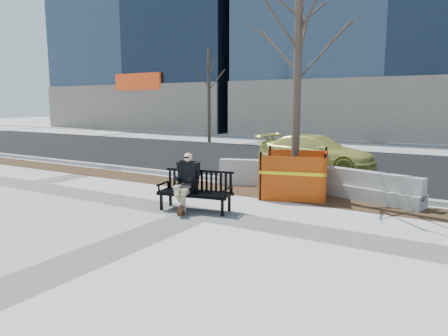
{
  "coord_description": "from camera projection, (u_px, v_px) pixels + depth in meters",
  "views": [
    {
      "loc": [
        5.05,
        -7.3,
        2.41
      ],
      "look_at": [
        0.17,
        0.77,
        0.93
      ],
      "focal_mm": 33.25,
      "sensor_mm": 36.0,
      "label": 1
    }
  ],
  "objects": [
    {
      "name": "tree_fence",
      "position": [
        294.0,
        196.0,
        10.89
      ],
      "size": [
        3.05,
        3.05,
        6.14
      ],
      "primitive_type": null,
      "rotation": [
        0.0,
        0.0,
        0.29
      ],
      "color": "#DE550E",
      "rests_on": "ground"
    },
    {
      "name": "seated_man",
      "position": [
        187.0,
        209.0,
        9.51
      ],
      "size": [
        0.72,
        1.01,
        1.29
      ],
      "primitive_type": null,
      "rotation": [
        0.0,
        0.0,
        0.19
      ],
      "color": "black",
      "rests_on": "ground"
    },
    {
      "name": "curb",
      "position": [
        268.0,
        184.0,
        12.11
      ],
      "size": [
        60.0,
        0.25,
        0.12
      ],
      "primitive_type": "cube",
      "color": "#9E9B93",
      "rests_on": "ground"
    },
    {
      "name": "ground",
      "position": [
        199.0,
        214.0,
        9.12
      ],
      "size": [
        120.0,
        120.0,
        0.0
      ],
      "primitive_type": "plane",
      "color": "beige",
      "rests_on": "ground"
    },
    {
      "name": "jersey_barrier_left",
      "position": [
        264.0,
        186.0,
        12.19
      ],
      "size": [
        2.71,
        1.32,
        0.77
      ],
      "primitive_type": null,
      "rotation": [
        0.0,
        0.0,
        0.31
      ],
      "color": "#AAA89F",
      "rests_on": "ground"
    },
    {
      "name": "asphalt_street",
      "position": [
        324.0,
        164.0,
        16.56
      ],
      "size": [
        60.0,
        10.4,
        0.01
      ],
      "primitive_type": "cube",
      "color": "black",
      "rests_on": "ground"
    },
    {
      "name": "far_tree_left",
      "position": [
        209.0,
        142.0,
        25.69
      ],
      "size": [
        2.83,
        2.83,
        6.1
      ],
      "primitive_type": null,
      "rotation": [
        0.0,
        0.0,
        -0.3
      ],
      "color": "#4C4031",
      "rests_on": "ground"
    },
    {
      "name": "bench",
      "position": [
        195.0,
        210.0,
        9.39
      ],
      "size": [
        1.79,
        0.92,
        0.91
      ],
      "primitive_type": null,
      "rotation": [
        0.0,
        0.0,
        0.19
      ],
      "color": "black",
      "rests_on": "ground"
    },
    {
      "name": "jersey_barrier_right",
      "position": [
        369.0,
        201.0,
        10.28
      ],
      "size": [
        2.65,
        1.23,
        0.75
      ],
      "primitive_type": null,
      "rotation": [
        0.0,
        0.0,
        -0.28
      ],
      "color": "#999790",
      "rests_on": "ground"
    },
    {
      "name": "mulch_strip",
      "position": [
        253.0,
        192.0,
        11.32
      ],
      "size": [
        40.0,
        1.2,
        0.02
      ],
      "primitive_type": "cube",
      "color": "#47301C",
      "rests_on": "ground"
    },
    {
      "name": "sedan",
      "position": [
        315.0,
        169.0,
        15.24
      ],
      "size": [
        4.46,
        2.12,
        1.26
      ],
      "primitive_type": "imported",
      "rotation": [
        0.0,
        0.0,
        1.48
      ],
      "color": "#C9C958",
      "rests_on": "ground"
    }
  ]
}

